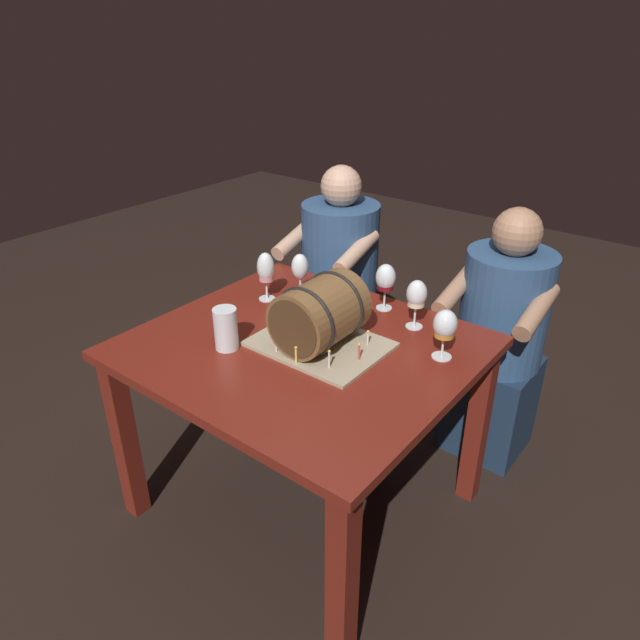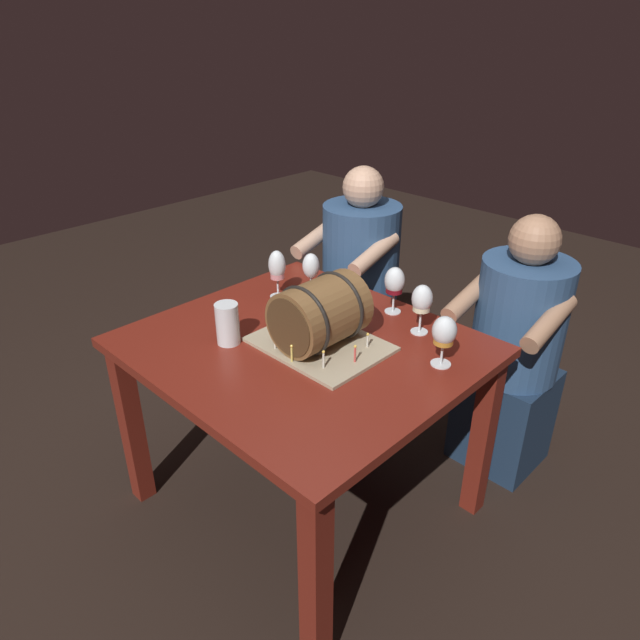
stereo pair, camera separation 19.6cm
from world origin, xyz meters
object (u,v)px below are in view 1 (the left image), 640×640
dining_table (303,371)px  person_seated_right (498,345)px  wine_glass_red (386,279)px  beer_pint (226,330)px  wine_glass_rose (266,270)px  wine_glass_amber (445,326)px  person_seated_left (339,288)px  wine_glass_empty (300,268)px  wine_glass_white (417,296)px  barrel_cake (320,316)px

dining_table → person_seated_right: bearing=62.1°
wine_glass_red → beer_pint: bearing=-114.1°
wine_glass_red → beer_pint: wine_glass_red is taller
wine_glass_red → wine_glass_rose: size_ratio=0.93×
wine_glass_amber → person_seated_right: person_seated_right is taller
wine_glass_amber → beer_pint: 0.73m
wine_glass_amber → person_seated_left: (-0.84, 0.57, -0.31)m
person_seated_right → person_seated_left: bearing=180.0°
dining_table → wine_glass_rose: size_ratio=5.66×
wine_glass_red → wine_glass_amber: size_ratio=1.05×
person_seated_right → beer_pint: bearing=-122.1°
dining_table → person_seated_left: size_ratio=0.97×
person_seated_right → wine_glass_rose: bearing=-141.8°
wine_glass_empty → wine_glass_amber: bearing=-5.0°
wine_glass_white → person_seated_right: size_ratio=0.17×
wine_glass_empty → person_seated_left: (-0.18, 0.51, -0.32)m
wine_glass_white → wine_glass_rose: (-0.59, -0.16, 0.00)m
person_seated_left → wine_glass_rose: bearing=-82.9°
wine_glass_white → person_seated_left: bearing=146.4°
wine_glass_amber → beer_pint: wine_glass_amber is taller
beer_pint → person_seated_right: size_ratio=0.13×
wine_glass_white → wine_glass_amber: 0.22m
wine_glass_white → wine_glass_rose: bearing=-164.8°
dining_table → person_seated_left: bearing=117.9°
wine_glass_empty → person_seated_right: bearing=37.8°
wine_glass_empty → person_seated_right: (0.66, 0.51, -0.35)m
wine_glass_amber → person_seated_right: 0.66m
wine_glass_amber → person_seated_left: size_ratio=0.15×
beer_pint → wine_glass_rose: bearing=112.6°
wine_glass_empty → person_seated_left: bearing=109.1°
dining_table → wine_glass_white: 0.49m
beer_pint → wine_glass_empty: bearing=96.4°
wine_glass_white → person_seated_left: size_ratio=0.16×
person_seated_right → wine_glass_amber: bearing=-89.4°
wine_glass_red → wine_glass_amber: 0.40m
barrel_cake → beer_pint: 0.32m
wine_glass_amber → person_seated_right: (-0.01, 0.57, -0.34)m
wine_glass_red → wine_glass_empty: 0.34m
person_seated_left → person_seated_right: (0.83, -0.00, -0.03)m
dining_table → beer_pint: 0.32m
wine_glass_red → wine_glass_empty: (-0.31, -0.13, 0.01)m
person_seated_left → wine_glass_white: bearing=-33.6°
beer_pint → wine_glass_red: bearing=65.9°
wine_glass_white → person_seated_right: (0.17, 0.44, -0.34)m
dining_table → person_seated_right: person_seated_right is taller
dining_table → person_seated_right: (0.42, 0.79, -0.10)m
dining_table → wine_glass_amber: wine_glass_amber is taller
barrel_cake → wine_glass_white: bearing=59.4°
wine_glass_amber → wine_glass_rose: bearing=-177.8°
wine_glass_rose → person_seated_left: 0.68m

